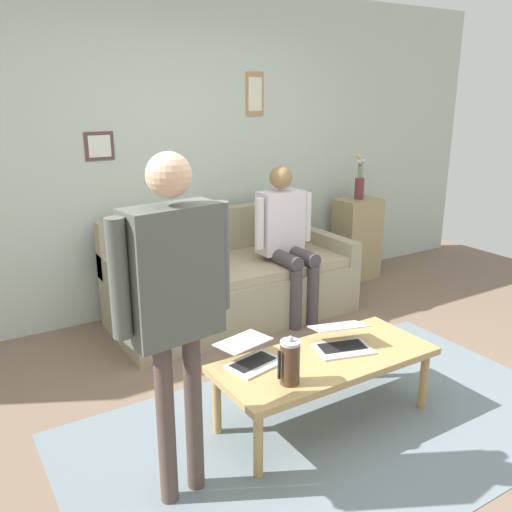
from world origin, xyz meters
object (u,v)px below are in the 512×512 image
laptop_left (342,341)px  person_seated (286,234)px  flower_vase (359,185)px  coffee_table (325,364)px  french_press (290,362)px  couch (231,282)px  laptop_center (251,356)px  side_shelf (356,239)px  person_standing (174,290)px

laptop_left → person_seated: 1.50m
flower_vase → person_seated: 1.29m
flower_vase → laptop_left: bearing=46.1°
coffee_table → french_press: (0.34, 0.13, 0.16)m
couch → laptop_center: size_ratio=5.75×
side_shelf → person_seated: (1.19, 0.44, 0.32)m
person_seated → coffee_table: bearing=63.6°
laptop_center → french_press: french_press is taller
couch → side_shelf: 1.61m
couch → french_press: (0.65, 1.76, 0.23)m
laptop_center → person_standing: (0.56, 0.29, 0.59)m
person_standing → side_shelf: bearing=-145.3°
laptop_center → laptop_left: bearing=167.7°
laptop_left → person_standing: bearing=8.5°
couch → person_standing: bearing=54.4°
couch → person_standing: 2.29m
french_press → flower_vase: (-2.23, -1.98, 0.43)m
coffee_table → laptop_center: bearing=-22.1°
laptop_center → flower_vase: 2.89m
laptop_left → person_seated: person_seated is taller
french_press → side_shelf: bearing=-138.5°
side_shelf → person_standing: person_standing is taller
side_shelf → person_standing: (2.85, 1.97, 0.63)m
coffee_table → flower_vase: bearing=-135.7°
flower_vase → person_seated: (1.19, 0.44, -0.23)m
laptop_left → flower_vase: bearing=-133.9°
flower_vase → couch: bearing=7.7°
flower_vase → coffee_table: bearing=44.3°
coffee_table → person_seated: bearing=-116.4°
laptop_left → flower_vase: size_ratio=0.87×
person_standing → couch: bearing=-125.6°
french_press → person_standing: person_standing is taller
laptop_left → french_press: (0.49, 0.17, 0.08)m
coffee_table → laptop_left: (-0.15, -0.04, 0.09)m
person_seated → flower_vase: bearing=-159.8°
laptop_left → couch: bearing=-95.5°
flower_vase → person_standing: bearing=34.7°
french_press → couch: bearing=-110.1°
couch → person_seated: bearing=150.1°
couch → french_press: bearing=69.9°
person_standing → person_seated: person_standing is taller
laptop_center → french_press: (-0.06, 0.29, 0.08)m
laptop_center → person_standing: 0.86m
french_press → flower_vase: bearing=-138.5°
laptop_center → side_shelf: size_ratio=0.43×
laptop_center → coffee_table: bearing=157.9°
laptop_center → person_standing: person_standing is taller
flower_vase → person_standing: size_ratio=0.27×
laptop_left → person_standing: person_standing is taller
flower_vase → french_press: bearing=41.5°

